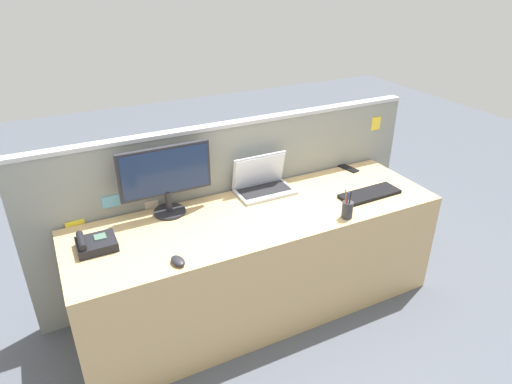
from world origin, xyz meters
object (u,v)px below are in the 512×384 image
(desk_phone, at_px, (95,244))
(pen_cup, at_px, (347,209))
(desktop_monitor, at_px, (166,176))
(keyboard_main, at_px, (370,194))
(cell_phone_black_slab, at_px, (349,168))
(laptop, at_px, (262,182))
(computer_mouse_right_hand, at_px, (178,261))

(desk_phone, height_order, pen_cup, pen_cup)
(desktop_monitor, xyz_separation_m, keyboard_main, (1.21, -0.36, -0.23))
(desk_phone, height_order, cell_phone_black_slab, desk_phone)
(desktop_monitor, distance_m, cell_phone_black_slab, 1.36)
(desk_phone, relative_size, cell_phone_black_slab, 1.29)
(laptop, bearing_deg, desk_phone, -169.62)
(keyboard_main, bearing_deg, cell_phone_black_slab, 70.49)
(pen_cup, bearing_deg, cell_phone_black_slab, 52.12)
(desk_phone, distance_m, cell_phone_black_slab, 1.81)
(desktop_monitor, distance_m, laptop, 0.65)
(desktop_monitor, relative_size, cell_phone_black_slab, 3.49)
(desktop_monitor, distance_m, pen_cup, 1.07)
(computer_mouse_right_hand, xyz_separation_m, cell_phone_black_slab, (1.46, 0.55, -0.01))
(desk_phone, xyz_separation_m, keyboard_main, (1.67, -0.17, -0.02))
(pen_cup, distance_m, cell_phone_black_slab, 0.70)
(keyboard_main, height_order, pen_cup, pen_cup)
(desktop_monitor, bearing_deg, laptop, 0.20)
(laptop, relative_size, computer_mouse_right_hand, 3.68)
(desktop_monitor, height_order, laptop, desktop_monitor)
(pen_cup, bearing_deg, laptop, 118.44)
(desktop_monitor, height_order, desk_phone, desktop_monitor)
(keyboard_main, height_order, cell_phone_black_slab, keyboard_main)
(keyboard_main, bearing_deg, pen_cup, -153.14)
(desktop_monitor, relative_size, computer_mouse_right_hand, 5.38)
(laptop, height_order, cell_phone_black_slab, laptop)
(cell_phone_black_slab, bearing_deg, desk_phone, 176.15)
(laptop, bearing_deg, computer_mouse_right_hand, -144.92)
(desk_phone, bearing_deg, pen_cup, -13.51)
(keyboard_main, distance_m, pen_cup, 0.34)
(desktop_monitor, relative_size, desk_phone, 2.70)
(computer_mouse_right_hand, distance_m, pen_cup, 1.02)
(laptop, relative_size, cell_phone_black_slab, 2.39)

